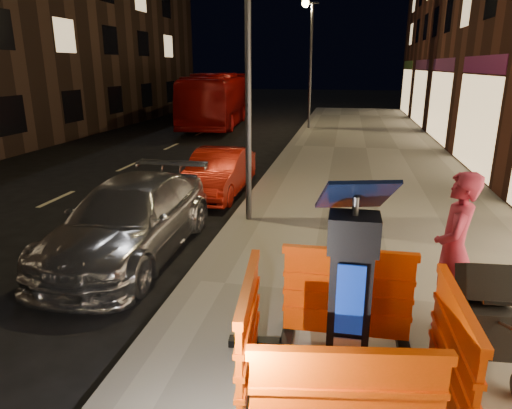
% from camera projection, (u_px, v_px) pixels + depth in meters
% --- Properties ---
extents(ground_plane, '(120.00, 120.00, 0.00)m').
position_uv_depth(ground_plane, '(192.00, 289.00, 6.98)').
color(ground_plane, black).
rests_on(ground_plane, ground).
extents(sidewalk, '(6.00, 60.00, 0.15)m').
position_uv_depth(sidewalk, '(396.00, 303.00, 6.41)').
color(sidewalk, gray).
rests_on(sidewalk, ground).
extents(kerb, '(0.30, 60.00, 0.15)m').
position_uv_depth(kerb, '(192.00, 284.00, 6.96)').
color(kerb, slate).
rests_on(kerb, ground).
extents(parking_kiosk, '(0.71, 0.71, 2.11)m').
position_uv_depth(parking_kiosk, '(349.00, 301.00, 4.19)').
color(parking_kiosk, black).
rests_on(parking_kiosk, sidewalk).
extents(barrier_back, '(1.52, 0.64, 1.18)m').
position_uv_depth(barrier_back, '(347.00, 297.00, 5.22)').
color(barrier_back, '#FF4803').
rests_on(barrier_back, sidewalk).
extents(barrier_kerbside, '(0.77, 1.57, 1.18)m').
position_uv_depth(barrier_kerbside, '(249.00, 334.00, 4.50)').
color(barrier_kerbside, '#FF4803').
rests_on(barrier_kerbside, sidewalk).
extents(barrier_bldgside, '(0.67, 1.53, 1.18)m').
position_uv_depth(barrier_bldgside, '(452.00, 357.00, 4.15)').
color(barrier_bldgside, '#FF4803').
rests_on(barrier_bldgside, sidewalk).
extents(car_silver, '(1.90, 4.61, 1.33)m').
position_uv_depth(car_silver, '(133.00, 254.00, 8.26)').
color(car_silver, '#A9A9AE').
rests_on(car_silver, ground).
extents(car_red, '(1.30, 3.61, 1.19)m').
position_uv_depth(car_red, '(219.00, 194.00, 12.07)').
color(car_red, maroon).
rests_on(car_red, ground).
extents(bus_doubledecker, '(3.37, 10.47, 2.87)m').
position_uv_depth(bus_doubledecker, '(219.00, 125.00, 25.98)').
color(bus_doubledecker, '#990909').
rests_on(bus_doubledecker, ground).
extents(man, '(0.65, 0.82, 1.96)m').
position_uv_depth(man, '(454.00, 251.00, 5.52)').
color(man, '#AF2A48').
rests_on(man, sidewalk).
extents(stroller, '(0.64, 0.92, 1.11)m').
position_uv_depth(stroller, '(487.00, 323.00, 4.76)').
color(stroller, black).
rests_on(stroller, sidewalk).
extents(street_lamp_mid, '(0.12, 0.12, 6.00)m').
position_uv_depth(street_lamp_mid, '(248.00, 72.00, 8.83)').
color(street_lamp_mid, '#3F3F44').
rests_on(street_lamp_mid, sidewalk).
extents(street_lamp_far, '(0.12, 0.12, 6.00)m').
position_uv_depth(street_lamp_far, '(311.00, 68.00, 22.90)').
color(street_lamp_far, '#3F3F44').
rests_on(street_lamp_far, sidewalk).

